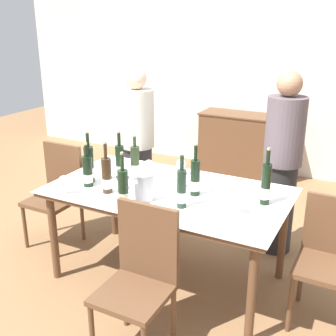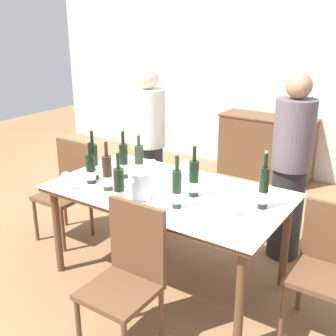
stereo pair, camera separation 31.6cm
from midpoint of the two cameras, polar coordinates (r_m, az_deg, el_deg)
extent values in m
plane|color=olive|center=(3.60, -2.60, -14.57)|extent=(12.00, 12.00, 0.00)
cube|color=silver|center=(5.75, 12.47, 13.00)|extent=(8.00, 0.10, 2.80)
cube|color=brown|center=(5.74, 8.83, 3.03)|extent=(1.19, 0.44, 0.80)
cube|color=brown|center=(5.64, 9.05, 7.05)|extent=(1.22, 0.46, 0.02)
cylinder|color=brown|center=(3.57, -17.74, -8.97)|extent=(0.06, 0.06, 0.74)
cylinder|color=brown|center=(2.79, 7.95, -16.87)|extent=(0.06, 0.06, 0.74)
cylinder|color=brown|center=(4.13, -9.58, -4.25)|extent=(0.06, 0.06, 0.74)
cylinder|color=brown|center=(3.48, 12.77, -9.26)|extent=(0.06, 0.06, 0.74)
cube|color=brown|center=(3.23, -2.80, -3.45)|extent=(1.79, 1.00, 0.04)
cube|color=white|center=(3.23, -2.81, -3.11)|extent=(1.82, 1.03, 0.01)
cylinder|color=silver|center=(3.05, -6.49, -2.49)|extent=(0.17, 0.17, 0.20)
cylinder|color=silver|center=(3.02, -6.56, -0.82)|extent=(0.18, 0.18, 0.01)
cylinder|color=black|center=(3.35, -13.51, -0.51)|extent=(0.07, 0.07, 0.24)
cylinder|color=white|center=(3.37, -13.44, -1.36)|extent=(0.08, 0.08, 0.07)
cylinder|color=black|center=(3.30, -13.74, 2.24)|extent=(0.03, 0.03, 0.09)
cylinder|color=tan|center=(3.28, -13.82, 3.15)|extent=(0.02, 0.02, 0.02)
cylinder|color=#28381E|center=(3.47, -7.10, 0.77)|extent=(0.07, 0.07, 0.26)
cylinder|color=silver|center=(3.49, -7.06, -0.13)|extent=(0.07, 0.07, 0.07)
cylinder|color=#28381E|center=(3.42, -7.22, 3.53)|extent=(0.03, 0.03, 0.09)
cylinder|color=tan|center=(3.40, -7.25, 4.35)|extent=(0.02, 0.02, 0.02)
cylinder|color=black|center=(3.09, 0.79, -1.41)|extent=(0.07, 0.07, 0.27)
cylinder|color=white|center=(3.11, 0.78, -2.43)|extent=(0.07, 0.07, 0.08)
cylinder|color=black|center=(3.02, 0.80, 2.00)|extent=(0.03, 0.03, 0.11)
cylinder|color=tan|center=(3.00, 0.81, 3.19)|extent=(0.02, 0.02, 0.02)
cylinder|color=black|center=(3.43, -9.17, 0.67)|extent=(0.07, 0.07, 0.29)
cylinder|color=white|center=(3.45, -9.12, -0.32)|extent=(0.07, 0.07, 0.08)
cylinder|color=black|center=(3.37, -9.35, 3.82)|extent=(0.03, 0.03, 0.11)
cylinder|color=tan|center=(3.36, -9.41, 4.83)|extent=(0.02, 0.02, 0.02)
cylinder|color=black|center=(2.91, -9.20, -2.94)|extent=(0.07, 0.07, 0.28)
cylinder|color=silver|center=(2.94, -9.14, -4.04)|extent=(0.08, 0.08, 0.08)
cylinder|color=black|center=(2.84, -9.41, 0.69)|extent=(0.03, 0.03, 0.11)
cylinder|color=tan|center=(2.82, -9.48, 1.92)|extent=(0.02, 0.02, 0.02)
cylinder|color=#332314|center=(3.19, -11.13, -1.08)|extent=(0.07, 0.07, 0.27)
cylinder|color=white|center=(3.21, -11.06, -2.07)|extent=(0.08, 0.08, 0.08)
cylinder|color=#332314|center=(3.13, -11.36, 2.22)|extent=(0.03, 0.03, 0.11)
cylinder|color=tan|center=(3.11, -11.44, 3.36)|extent=(0.02, 0.02, 0.02)
cylinder|color=black|center=(3.42, -13.25, 0.40)|extent=(0.08, 0.08, 0.29)
cylinder|color=white|center=(3.44, -13.17, -0.61)|extent=(0.08, 0.08, 0.08)
cylinder|color=black|center=(3.36, -13.52, 3.66)|extent=(0.03, 0.03, 0.11)
cylinder|color=tan|center=(3.35, -13.60, 4.72)|extent=(0.02, 0.02, 0.02)
cylinder|color=#1E3323|center=(2.89, -1.28, -2.92)|extent=(0.07, 0.07, 0.27)
cylinder|color=white|center=(2.91, -1.27, -4.01)|extent=(0.07, 0.07, 0.08)
cylinder|color=#1E3323|center=(2.82, -1.31, 0.64)|extent=(0.03, 0.03, 0.11)
cylinder|color=black|center=(2.98, 10.18, -2.26)|extent=(0.07, 0.07, 0.30)
cylinder|color=white|center=(3.00, 10.11, -3.41)|extent=(0.07, 0.07, 0.08)
cylinder|color=black|center=(2.91, 10.42, 1.38)|extent=(0.03, 0.03, 0.10)
cylinder|color=tan|center=(2.89, 10.49, 2.49)|extent=(0.02, 0.02, 0.02)
cylinder|color=white|center=(3.51, -5.17, -1.13)|extent=(0.07, 0.07, 0.00)
cylinder|color=white|center=(3.50, -5.19, -0.57)|extent=(0.01, 0.01, 0.07)
sphere|color=white|center=(3.48, -5.22, 0.41)|extent=(0.08, 0.08, 0.08)
cylinder|color=white|center=(3.53, -0.77, -0.95)|extent=(0.07, 0.07, 0.00)
cylinder|color=white|center=(3.52, -0.78, -0.38)|extent=(0.01, 0.01, 0.07)
sphere|color=white|center=(3.49, -0.78, 0.58)|extent=(0.08, 0.08, 0.08)
cylinder|color=white|center=(3.26, -1.17, -2.71)|extent=(0.06, 0.06, 0.00)
cylinder|color=white|center=(3.25, -1.17, -2.15)|extent=(0.01, 0.01, 0.06)
sphere|color=white|center=(3.23, -1.18, -1.19)|extent=(0.08, 0.08, 0.08)
cylinder|color=white|center=(3.32, -7.28, -2.49)|extent=(0.07, 0.07, 0.00)
cylinder|color=white|center=(3.30, -7.30, -1.87)|extent=(0.01, 0.01, 0.07)
sphere|color=white|center=(3.28, -7.35, -0.80)|extent=(0.08, 0.08, 0.08)
cylinder|color=white|center=(3.29, -16.48, -3.41)|extent=(0.06, 0.06, 0.00)
cylinder|color=white|center=(3.27, -16.54, -2.82)|extent=(0.01, 0.01, 0.07)
sphere|color=white|center=(3.25, -16.65, -1.77)|extent=(0.09, 0.09, 0.09)
cylinder|color=white|center=(2.86, 6.32, -6.18)|extent=(0.08, 0.08, 0.00)
cylinder|color=white|center=(2.85, 6.35, -5.43)|extent=(0.01, 0.01, 0.08)
sphere|color=white|center=(2.82, 6.40, -4.23)|extent=(0.07, 0.07, 0.07)
cylinder|color=brown|center=(4.17, -20.92, -7.52)|extent=(0.03, 0.03, 0.42)
cylinder|color=brown|center=(3.92, -17.24, -8.85)|extent=(0.03, 0.03, 0.42)
cylinder|color=brown|center=(4.39, -17.37, -5.69)|extent=(0.03, 0.03, 0.42)
cylinder|color=brown|center=(4.15, -13.69, -6.81)|extent=(0.03, 0.03, 0.42)
cube|color=brown|center=(4.06, -17.63, -4.30)|extent=(0.42, 0.42, 0.04)
cube|color=brown|center=(4.09, -16.13, -0.08)|extent=(0.42, 0.04, 0.48)
cylinder|color=brown|center=(2.82, -13.66, -21.05)|extent=(0.03, 0.03, 0.42)
cylinder|color=brown|center=(3.04, -8.93, -17.28)|extent=(0.03, 0.03, 0.42)
cylinder|color=brown|center=(2.87, -2.59, -19.52)|extent=(0.03, 0.03, 0.42)
cube|color=brown|center=(2.70, -8.28, -16.68)|extent=(0.42, 0.42, 0.04)
cube|color=brown|center=(2.68, -6.16, -9.91)|extent=(0.42, 0.04, 0.51)
cylinder|color=brown|center=(3.03, 13.24, -17.64)|extent=(0.03, 0.03, 0.43)
cylinder|color=brown|center=(3.32, 14.95, -14.05)|extent=(0.03, 0.03, 0.43)
cube|color=brown|center=(3.02, 17.99, -12.85)|extent=(0.42, 0.42, 0.04)
cube|color=brown|center=(3.08, 19.10, -7.44)|extent=(0.42, 0.04, 0.42)
cylinder|color=#2D2D33|center=(4.31, -6.10, -2.37)|extent=(0.28, 0.28, 0.83)
cylinder|color=beige|center=(4.10, -6.45, 6.65)|extent=(0.33, 0.33, 0.56)
sphere|color=beige|center=(4.03, -6.66, 11.90)|extent=(0.20, 0.20, 0.20)
cylinder|color=#262628|center=(3.88, 12.42, -5.30)|extent=(0.28, 0.28, 0.83)
cylinder|color=#594C51|center=(3.65, 13.22, 4.84)|extent=(0.33, 0.33, 0.58)
sphere|color=#A37556|center=(3.57, 13.72, 11.01)|extent=(0.21, 0.21, 0.21)
camera|label=1|loc=(0.16, -92.86, -1.02)|focal=45.00mm
camera|label=2|loc=(0.16, 87.14, 1.02)|focal=45.00mm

